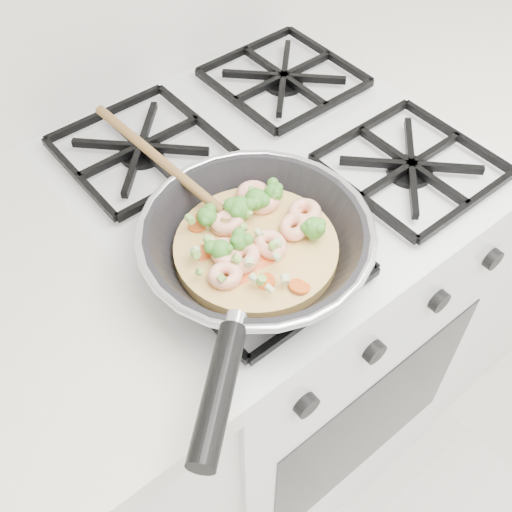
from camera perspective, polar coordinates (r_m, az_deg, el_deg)
stove at (r=1.34m, az=1.21°, el=-5.85°), size 0.60×0.60×0.92m
counter_right at (r=1.80m, az=21.25°, el=7.84°), size 1.00×0.60×0.90m
skillet at (r=0.81m, az=-0.14°, el=1.20°), size 0.40×0.53×0.09m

